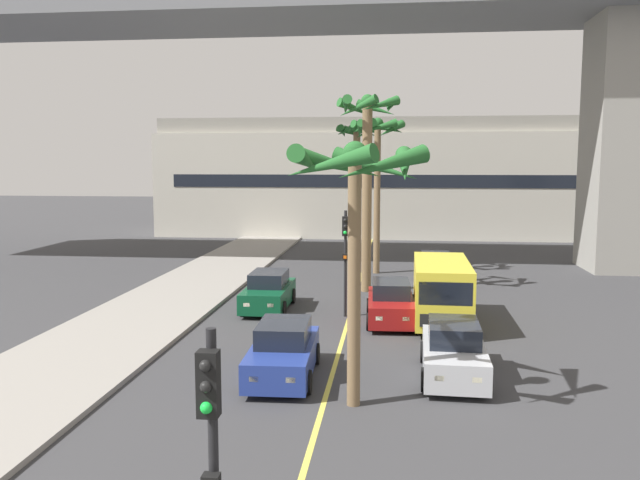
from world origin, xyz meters
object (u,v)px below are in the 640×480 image
object	(u,v)px
car_queue_third	(283,352)
palm_tree_far_median	(367,147)
car_queue_second	(436,270)
traffic_light_median_near	(212,456)
palm_tree_mid_median	(356,187)
palm_tree_farthest_median	(357,154)
car_queue_fourth	(391,303)
delivery_van	(441,290)
palm_tree_near_median	(378,146)
car_queue_front	(454,352)
traffic_light_median_far	(345,249)
car_queue_fifth	(268,292)

from	to	relation	value
car_queue_third	palm_tree_far_median	bearing A→B (deg)	81.90
car_queue_second	traffic_light_median_near	size ratio (longest dim) A/B	0.98
palm_tree_mid_median	palm_tree_farthest_median	distance (m)	26.89
car_queue_fourth	traffic_light_median_near	size ratio (longest dim) A/B	0.99
delivery_van	palm_tree_near_median	world-z (taller)	palm_tree_near_median
car_queue_front	traffic_light_median_far	size ratio (longest dim) A/B	0.99
palm_tree_far_median	palm_tree_mid_median	bearing A→B (deg)	-88.65
car_queue_fifth	palm_tree_farthest_median	xyz separation A→B (m)	(2.65, 16.59, 5.89)
car_queue_fourth	palm_tree_mid_median	size ratio (longest dim) A/B	0.63
palm_tree_farthest_median	palm_tree_near_median	bearing A→B (deg)	-77.98
car_queue_fourth	car_queue_second	bearing A→B (deg)	74.40
delivery_van	palm_tree_farthest_median	size ratio (longest dim) A/B	0.62
car_queue_third	traffic_light_median_near	bearing A→B (deg)	-84.52
palm_tree_farthest_median	palm_tree_far_median	bearing A→B (deg)	-84.44
traffic_light_median_near	palm_tree_near_median	world-z (taller)	palm_tree_near_median
palm_tree_farthest_median	car_queue_third	bearing A→B (deg)	-91.35
car_queue_fourth	car_queue_third	bearing A→B (deg)	-113.79
car_queue_second	palm_tree_mid_median	xyz separation A→B (m)	(-3.07, -16.57, 4.75)
palm_tree_near_median	palm_tree_far_median	world-z (taller)	palm_tree_far_median
car_queue_second	palm_tree_near_median	bearing A→B (deg)	135.71
delivery_van	palm_tree_near_median	xyz separation A→B (m)	(-2.74, 10.94, 5.66)
delivery_van	palm_tree_far_median	world-z (taller)	palm_tree_far_median
palm_tree_far_median	traffic_light_median_far	bearing A→B (deg)	-96.56
palm_tree_far_median	palm_tree_farthest_median	world-z (taller)	palm_tree_far_median
car_queue_front	palm_tree_far_median	size ratio (longest dim) A/B	0.45
car_queue_fourth	car_queue_fifth	world-z (taller)	same
car_queue_second	car_queue_third	distance (m)	15.59
traffic_light_median_far	palm_tree_farthest_median	world-z (taller)	palm_tree_farthest_median
traffic_light_median_far	palm_tree_farthest_median	xyz separation A→B (m)	(-0.61, 17.56, 3.90)
car_queue_fourth	palm_tree_far_median	xyz separation A→B (m)	(-1.19, 5.81, 6.05)
car_queue_second	car_queue_fifth	world-z (taller)	same
car_queue_fifth	palm_tree_near_median	distance (m)	11.97
car_queue_front	palm_tree_far_median	distance (m)	13.78
palm_tree_near_median	traffic_light_median_far	bearing A→B (deg)	-95.22
car_queue_front	traffic_light_median_far	bearing A→B (deg)	117.84
car_queue_third	palm_tree_mid_median	distance (m)	5.53
car_queue_front	car_queue_fourth	world-z (taller)	same
car_queue_second	palm_tree_far_median	world-z (taller)	palm_tree_far_median
traffic_light_median_near	palm_tree_near_median	xyz separation A→B (m)	(1.11, 28.37, 4.23)
car_queue_third	palm_tree_mid_median	size ratio (longest dim) A/B	0.63
car_queue_fourth	delivery_van	distance (m)	1.97
car_queue_front	car_queue_second	distance (m)	14.13
car_queue_third	delivery_van	distance (m)	8.34
car_queue_second	palm_tree_near_median	xyz separation A→B (m)	(-3.06, 2.99, 6.23)
palm_tree_near_median	car_queue_third	bearing A→B (deg)	-96.88
car_queue_front	palm_tree_mid_median	xyz separation A→B (m)	(-2.66, -2.44, 4.75)
car_queue_third	palm_tree_near_median	bearing A→B (deg)	83.12
palm_tree_mid_median	palm_tree_farthest_median	bearing A→B (deg)	93.30
car_queue_second	palm_tree_farthest_median	size ratio (longest dim) A/B	0.48
car_queue_second	traffic_light_median_near	world-z (taller)	traffic_light_median_near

